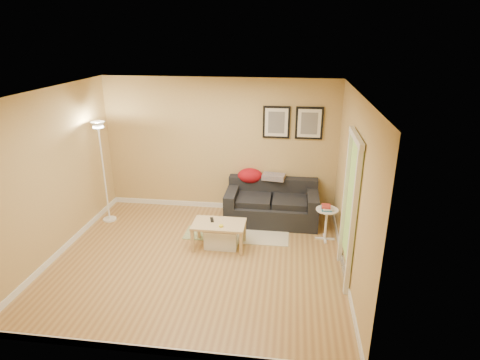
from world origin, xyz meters
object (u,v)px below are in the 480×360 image
(storage_bin, at_px, (222,237))
(side_table, at_px, (326,224))
(book_stack, at_px, (326,207))
(coffee_table, at_px, (219,235))
(sofa, at_px, (272,202))
(floor_lamp, at_px, (104,175))

(storage_bin, bearing_deg, side_table, 14.61)
(book_stack, bearing_deg, side_table, 45.32)
(coffee_table, distance_m, book_stack, 1.85)
(sofa, xyz_separation_m, floor_lamp, (-3.06, -0.38, 0.53))
(storage_bin, height_order, book_stack, book_stack)
(coffee_table, relative_size, book_stack, 3.91)
(side_table, height_order, book_stack, book_stack)
(side_table, relative_size, floor_lamp, 0.30)
(coffee_table, distance_m, storage_bin, 0.07)
(side_table, bearing_deg, storage_bin, -165.39)
(side_table, distance_m, floor_lamp, 4.07)
(coffee_table, height_order, storage_bin, coffee_table)
(sofa, bearing_deg, storage_bin, -126.01)
(storage_bin, distance_m, side_table, 1.79)
(book_stack, distance_m, floor_lamp, 4.02)
(book_stack, bearing_deg, storage_bin, -156.22)
(coffee_table, height_order, floor_lamp, floor_lamp)
(book_stack, height_order, floor_lamp, floor_lamp)
(sofa, xyz_separation_m, book_stack, (0.95, -0.62, 0.23))
(sofa, height_order, floor_lamp, floor_lamp)
(book_stack, bearing_deg, floor_lamp, -174.04)
(sofa, xyz_separation_m, coffee_table, (-0.81, -1.08, -0.16))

